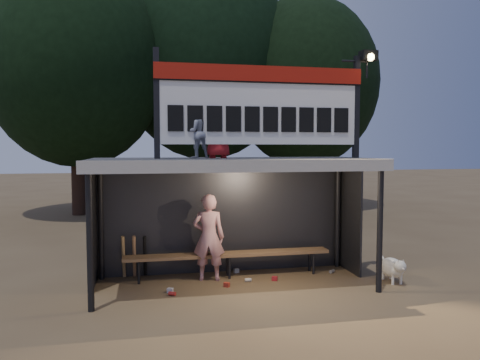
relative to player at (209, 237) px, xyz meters
name	(u,v)px	position (x,y,z in m)	size (l,w,h in m)	color
ground	(234,285)	(0.40, -0.43, -0.82)	(80.00, 80.00, 0.00)	brown
player	(209,237)	(0.00, 0.00, 0.00)	(0.60, 0.39, 1.64)	silver
child_a	(197,133)	(-0.26, -0.39, 1.95)	(0.44, 0.35, 0.91)	gray
child_b	(218,127)	(0.14, -0.31, 2.06)	(0.55, 0.36, 1.12)	#A6191C
dugout_shelter	(231,184)	(0.40, -0.19, 1.02)	(5.10, 2.08, 2.32)	#373739
scoreboard_assembly	(264,102)	(0.96, -0.44, 2.50)	(4.10, 0.27, 1.99)	black
bench	(228,255)	(0.40, 0.12, -0.39)	(4.00, 0.35, 0.48)	brown
tree_left	(76,66)	(-3.60, 9.57, 4.69)	(6.46, 6.46, 9.27)	#311E16
tree_mid	(206,60)	(1.40, 11.07, 5.34)	(7.22, 7.22, 10.36)	black
tree_right	(304,83)	(5.40, 10.07, 4.37)	(6.08, 6.08, 8.72)	black
dog	(393,268)	(3.35, -0.84, -0.54)	(0.36, 0.81, 0.49)	white
bats	(134,256)	(-1.39, 0.39, -0.39)	(0.48, 0.33, 0.84)	#9F7A4A
litter	(239,281)	(0.53, -0.30, -0.78)	(3.38, 1.32, 0.08)	#A91D22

